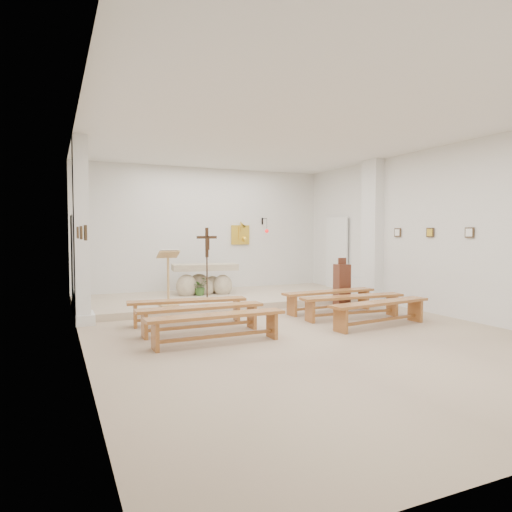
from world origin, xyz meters
name	(u,v)px	position (x,y,z in m)	size (l,w,h in m)	color
ground	(290,329)	(0.00, 0.00, 0.00)	(7.00, 10.00, 0.00)	#CAB392
wall_left	(80,231)	(-3.49, 0.00, 1.75)	(0.02, 10.00, 3.50)	silver
wall_right	(438,231)	(3.49, 0.00, 1.75)	(0.02, 10.00, 3.50)	silver
wall_back	(205,231)	(0.00, 4.99, 1.75)	(7.00, 0.02, 3.50)	silver
ceiling	(291,132)	(0.00, 0.00, 3.49)	(7.00, 10.00, 0.02)	silver
sanctuary_platform	(223,298)	(0.00, 3.50, 0.07)	(6.98, 3.00, 0.15)	#C1AF94
pilaster_left	(81,231)	(-3.37, 2.00, 1.75)	(0.26, 0.55, 3.50)	white
pilaster_right	(372,231)	(3.37, 2.00, 1.75)	(0.26, 0.55, 3.50)	white
gold_wall_relief	(240,235)	(1.05, 4.96, 1.65)	(0.55, 0.04, 0.55)	yellow
sanctuary_lamp	(266,229)	(1.75, 4.71, 1.81)	(0.11, 0.36, 0.44)	black
station_frame_left_front	(85,233)	(-3.47, -0.80, 1.72)	(0.03, 0.20, 0.20)	#3E2D1B
station_frame_left_mid	(81,233)	(-3.47, 0.20, 1.72)	(0.03, 0.20, 0.20)	#3E2D1B
station_frame_left_rear	(78,233)	(-3.47, 1.20, 1.72)	(0.03, 0.20, 0.20)	#3E2D1B
station_frame_right_front	(470,233)	(3.47, -0.80, 1.72)	(0.03, 0.20, 0.20)	#3E2D1B
station_frame_right_mid	(430,233)	(3.47, 0.20, 1.72)	(0.03, 0.20, 0.20)	#3E2D1B
station_frame_right_rear	(398,232)	(3.47, 1.20, 1.72)	(0.03, 0.20, 0.20)	#3E2D1B
radiator_left	(77,304)	(-3.43, 2.70, 0.27)	(0.10, 0.85, 0.52)	silver
radiator_right	(356,287)	(3.43, 2.70, 0.27)	(0.10, 0.85, 0.52)	silver
altar	(204,281)	(-0.35, 3.97, 0.47)	(1.70, 0.85, 0.84)	beige
lectern	(168,278)	(-1.63, 2.45, 0.75)	(0.45, 0.38, 1.22)	tan
crucifix_stand	(207,258)	(-0.56, 3.08, 1.12)	(0.51, 0.22, 1.68)	#311E0F
potted_plant	(200,286)	(-0.53, 3.75, 0.38)	(0.41, 0.35, 0.45)	#355E25
donation_pedestal	(342,285)	(2.26, 1.68, 0.50)	(0.33, 0.33, 1.13)	#512617
bench_left_front	(188,306)	(-1.57, 1.15, 0.35)	(2.23, 0.61, 0.47)	#A1602E
bench_right_front	(329,296)	(1.57, 1.15, 0.35)	(2.22, 0.49, 0.47)	#A1602E
bench_left_second	(201,313)	(-1.57, 0.31, 0.35)	(2.21, 0.35, 0.47)	#A1602E
bench_right_second	(353,301)	(1.57, 0.31, 0.35)	(2.22, 0.47, 0.47)	#A1602E
bench_left_third	(217,321)	(-1.57, -0.53, 0.35)	(2.21, 0.37, 0.47)	#A1602E
bench_right_third	(380,308)	(1.57, -0.53, 0.35)	(2.23, 0.63, 0.47)	#A1602E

